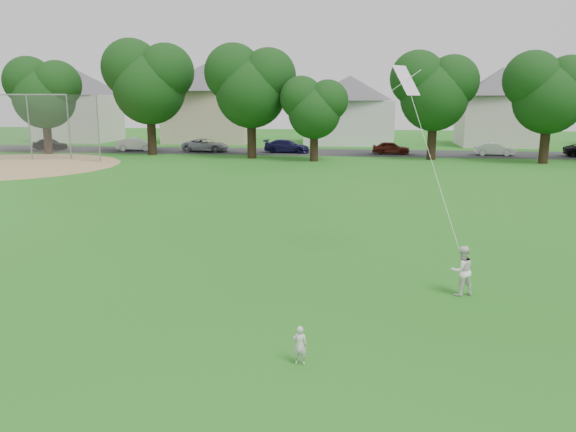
# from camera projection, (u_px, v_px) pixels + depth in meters

# --- Properties ---
(ground) EXTENTS (160.00, 160.00, 0.00)m
(ground) POSITION_uv_depth(u_px,v_px,m) (279.00, 336.00, 12.43)
(ground) COLOR #1D6116
(ground) RESTS_ON ground
(street) EXTENTS (90.00, 7.00, 0.01)m
(street) POSITION_uv_depth(u_px,v_px,m) (346.00, 153.00, 53.12)
(street) COLOR #2D2D30
(street) RESTS_ON ground
(toddler) EXTENTS (0.30, 0.20, 0.81)m
(toddler) POSITION_uv_depth(u_px,v_px,m) (300.00, 345.00, 11.04)
(toddler) COLOR silver
(toddler) RESTS_ON ground
(older_boy) EXTENTS (0.80, 0.72, 1.35)m
(older_boy) POSITION_uv_depth(u_px,v_px,m) (462.00, 271.00, 14.88)
(older_boy) COLOR white
(older_boy) RESTS_ON ground
(kite) EXTENTS (1.25, 2.08, 5.75)m
(kite) POSITION_uv_depth(u_px,v_px,m) (433.00, 164.00, 15.86)
(kite) COLOR white
(kite) RESTS_ON ground
(baseball_backstop) EXTENTS (11.98, 4.21, 5.36)m
(baseball_backstop) POSITION_uv_depth(u_px,v_px,m) (27.00, 128.00, 45.93)
(baseball_backstop) COLOR gray
(baseball_backstop) RESTS_ON ground
(tree_row) EXTENTS (80.31, 9.07, 10.52)m
(tree_row) POSITION_uv_depth(u_px,v_px,m) (372.00, 84.00, 46.05)
(tree_row) COLOR black
(tree_row) RESTS_ON ground
(parked_cars) EXTENTS (63.69, 2.37, 1.24)m
(parked_cars) POSITION_uv_depth(u_px,v_px,m) (361.00, 147.00, 51.84)
(parked_cars) COLOR black
(parked_cars) RESTS_ON ground
(house_row) EXTENTS (76.35, 13.80, 10.60)m
(house_row) POSITION_uv_depth(u_px,v_px,m) (348.00, 98.00, 61.78)
(house_row) COLOR beige
(house_row) RESTS_ON ground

